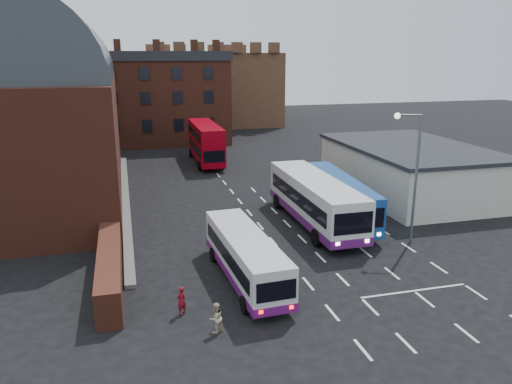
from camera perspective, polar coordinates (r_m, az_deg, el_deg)
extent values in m
plane|color=black|center=(27.93, 5.39, -9.70)|extent=(180.00, 180.00, 0.00)
cube|color=#602B1E|center=(45.61, -23.11, 5.62)|extent=(12.00, 28.00, 10.00)
cylinder|color=#1E2328|center=(45.13, -23.79, 11.88)|extent=(12.00, 26.00, 12.00)
cube|color=#602B1E|center=(27.90, -16.37, -8.31)|extent=(1.20, 10.00, 1.80)
cube|color=beige|center=(45.71, 17.13, 2.36)|extent=(10.00, 16.00, 4.00)
cube|color=#282B30|center=(45.30, 17.34, 4.95)|extent=(10.40, 16.40, 0.30)
cube|color=brown|center=(69.98, -12.66, 9.94)|extent=(22.00, 10.00, 11.00)
cube|color=brown|center=(91.06, -5.59, 11.77)|extent=(22.00, 22.00, 12.00)
cube|color=silver|center=(26.88, -1.21, -7.15)|extent=(2.66, 9.59, 2.16)
cube|color=black|center=(26.83, -1.21, -6.90)|extent=(2.65, 8.39, 0.78)
cylinder|color=black|center=(29.74, -4.90, -7.16)|extent=(0.29, 0.87, 0.86)
cylinder|color=black|center=(24.16, -1.32, -12.76)|extent=(0.29, 0.87, 0.86)
cylinder|color=black|center=(30.25, -0.90, -6.70)|extent=(0.29, 0.87, 0.86)
cylinder|color=black|center=(24.79, 3.56, -12.00)|extent=(0.29, 0.87, 0.86)
cube|color=silver|center=(35.69, 6.73, -0.68)|extent=(2.83, 12.44, 2.83)
cube|color=black|center=(35.64, 6.74, -0.42)|extent=(2.89, 11.24, 1.02)
cylinder|color=black|center=(33.25, 11.43, -4.67)|extent=(0.32, 1.13, 1.13)
cylinder|color=black|center=(40.52, 6.25, -0.77)|extent=(0.32, 1.13, 1.13)
cylinder|color=black|center=(32.14, 6.89, -5.19)|extent=(0.32, 1.13, 1.13)
cylinder|color=black|center=(39.61, 2.43, -1.07)|extent=(0.32, 1.13, 1.13)
cube|color=navy|center=(36.97, 9.08, -0.42)|extent=(3.53, 11.72, 2.62)
cube|color=black|center=(36.93, 9.09, -0.19)|extent=(3.49, 10.53, 0.94)
cylinder|color=black|center=(34.58, 13.05, -4.05)|extent=(0.38, 1.07, 1.05)
cylinder|color=black|center=(41.46, 8.85, -0.54)|extent=(0.38, 1.07, 1.05)
cylinder|color=black|center=(33.65, 8.93, -4.38)|extent=(0.38, 1.07, 1.05)
cylinder|color=black|center=(40.69, 5.36, -0.73)|extent=(0.38, 1.07, 1.05)
cube|color=#9B000F|center=(56.07, -5.77, 5.77)|extent=(2.60, 10.99, 3.89)
cube|color=black|center=(56.16, -5.76, 5.22)|extent=(2.65, 9.79, 0.90)
cylinder|color=black|center=(53.26, -3.81, 3.17)|extent=(0.29, 1.00, 1.00)
cylinder|color=black|center=(60.38, -5.12, 4.62)|extent=(0.29, 1.00, 1.00)
cylinder|color=black|center=(52.88, -6.47, 3.01)|extent=(0.29, 1.00, 1.00)
cylinder|color=black|center=(60.04, -7.47, 4.48)|extent=(0.29, 1.00, 1.00)
cylinder|color=slate|center=(32.98, 17.79, 1.20)|extent=(0.17, 0.17, 8.27)
cylinder|color=slate|center=(32.08, 17.14, 8.40)|extent=(1.41, 0.55, 0.10)
sphere|color=#FFF2CC|center=(31.92, 15.86, 8.37)|extent=(0.37, 0.37, 0.37)
imported|color=maroon|center=(24.19, -8.54, -12.17)|extent=(0.61, 0.56, 1.40)
imported|color=#CDB78C|center=(22.62, -4.59, -14.14)|extent=(0.85, 0.80, 1.40)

